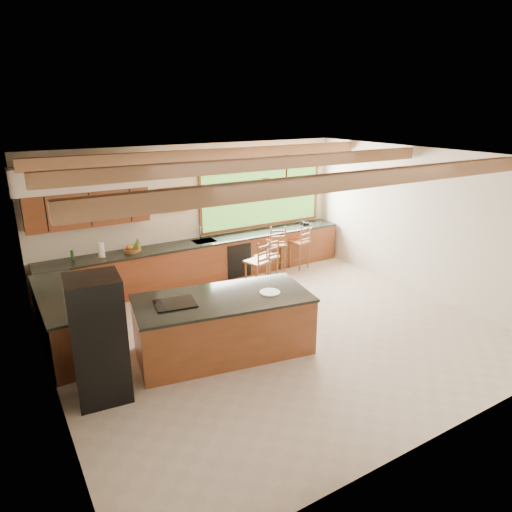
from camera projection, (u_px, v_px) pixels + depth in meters
ground at (276, 331)px, 8.04m from camera, size 7.20×7.20×0.00m
room_shell at (249, 202)px, 7.79m from camera, size 7.27×6.54×3.02m
counter_run at (177, 272)px, 9.54m from camera, size 7.12×3.10×1.23m
island at (223, 324)px, 7.23m from camera, size 2.91×1.73×0.97m
refrigerator at (99, 339)px, 5.98m from camera, size 0.74×0.72×1.74m
bar_stool_a at (268, 258)px, 9.74m from camera, size 0.47×0.47×1.15m
bar_stool_b at (259, 263)px, 9.35m from camera, size 0.52×0.52×1.19m
bar_stool_c at (278, 245)px, 10.55m from camera, size 0.55×0.55×1.18m
bar_stool_d at (301, 243)px, 10.89m from camera, size 0.49×0.49×1.12m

